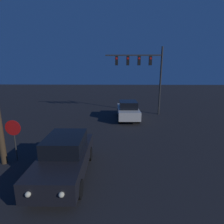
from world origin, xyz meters
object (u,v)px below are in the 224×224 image
Objects in this scene: car_far at (128,110)px; car_near at (65,156)px; traffic_signal_mast at (144,68)px; stop_sign at (14,133)px.

car_near is at bearing -110.69° from car_far.
traffic_signal_mast is (1.62, 1.99, 3.88)m from car_far.
car_near is 2.15× the size of stop_sign.
car_far is 10.13m from stop_sign.
stop_sign is at bearing -127.78° from traffic_signal_mast.
car_near and car_far have the same top height.
traffic_signal_mast is (4.90, 11.23, 3.88)m from car_near.
car_far is 4.65m from traffic_signal_mast.
traffic_signal_mast is 3.20× the size of stop_sign.
stop_sign is at bearing -128.61° from car_far.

